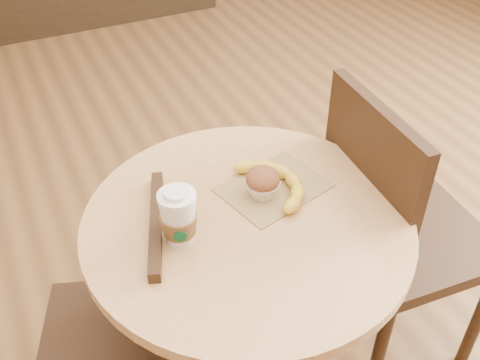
{
  "coord_description": "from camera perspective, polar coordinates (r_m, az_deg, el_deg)",
  "views": [
    {
      "loc": [
        -0.48,
        -0.84,
        1.6
      ],
      "look_at": [
        -0.06,
        0.03,
        0.83
      ],
      "focal_mm": 42.0,
      "sensor_mm": 36.0,
      "label": 1
    }
  ],
  "objects": [
    {
      "name": "banana",
      "position": [
        1.33,
        3.71,
        -0.25
      ],
      "size": [
        0.16,
        0.24,
        0.03
      ],
      "primitive_type": null,
      "rotation": [
        0.0,
        0.0,
        0.1
      ],
      "color": "yellow",
      "rests_on": "kraft_bag"
    },
    {
      "name": "coffee_cup",
      "position": [
        1.17,
        -6.26,
        -3.95
      ],
      "size": [
        0.08,
        0.08,
        0.13
      ],
      "rotation": [
        0.0,
        0.0,
        -0.29
      ],
      "color": "white",
      "rests_on": "cafe_table"
    },
    {
      "name": "muffin",
      "position": [
        1.29,
        2.34,
        -0.25
      ],
      "size": [
        0.08,
        0.08,
        0.07
      ],
      "color": "silver",
      "rests_on": "kraft_bag"
    },
    {
      "name": "chair_left",
      "position": [
        1.5,
        -11.19,
        -13.95
      ],
      "size": [
        0.44,
        0.44,
        0.78
      ],
      "rotation": [
        0.0,
        0.0,
        -1.92
      ],
      "color": "#322011",
      "rests_on": "ground"
    },
    {
      "name": "cafe_table",
      "position": [
        1.4,
        0.71,
        -9.93
      ],
      "size": [
        0.75,
        0.75,
        0.75
      ],
      "color": "black",
      "rests_on": "ground"
    },
    {
      "name": "kraft_bag",
      "position": [
        1.34,
        3.44,
        -0.76
      ],
      "size": [
        0.28,
        0.23,
        0.0
      ],
      "primitive_type": "cube",
      "rotation": [
        0.0,
        0.0,
        0.25
      ],
      "color": "olive",
      "rests_on": "cafe_table"
    },
    {
      "name": "chair_right",
      "position": [
        1.63,
        15.42,
        -4.89
      ],
      "size": [
        0.44,
        0.44,
        0.94
      ],
      "rotation": [
        0.0,
        0.0,
        1.5
      ],
      "color": "#322011",
      "rests_on": "ground"
    }
  ]
}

